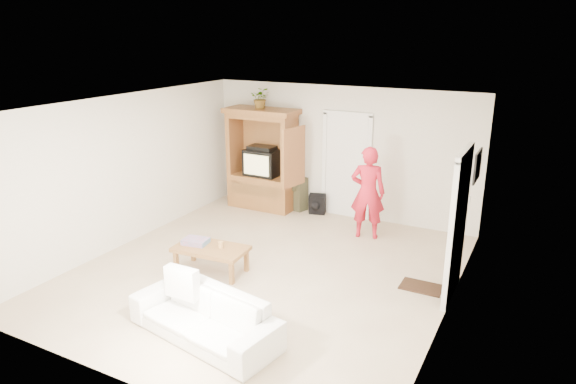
% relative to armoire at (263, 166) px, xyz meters
% --- Properties ---
extents(floor, '(6.00, 6.00, 0.00)m').
position_rel_armoire_xyz_m(floor, '(1.58, -2.66, -0.91)').
color(floor, tan).
rests_on(floor, ground).
extents(ceiling, '(6.00, 6.00, 0.00)m').
position_rel_armoire_xyz_m(ceiling, '(1.58, -2.66, 1.69)').
color(ceiling, white).
rests_on(ceiling, floor).
extents(wall_back, '(5.50, 0.00, 5.50)m').
position_rel_armoire_xyz_m(wall_back, '(1.58, 0.34, 0.39)').
color(wall_back, silver).
rests_on(wall_back, floor).
extents(wall_front, '(5.50, 0.00, 5.50)m').
position_rel_armoire_xyz_m(wall_front, '(1.58, -5.66, 0.39)').
color(wall_front, silver).
rests_on(wall_front, floor).
extents(wall_left, '(0.00, 6.00, 6.00)m').
position_rel_armoire_xyz_m(wall_left, '(-1.17, -2.66, 0.39)').
color(wall_left, silver).
rests_on(wall_left, floor).
extents(wall_right, '(0.00, 6.00, 6.00)m').
position_rel_armoire_xyz_m(wall_right, '(4.33, -2.66, 0.39)').
color(wall_right, silver).
rests_on(wall_right, floor).
extents(armoire, '(1.82, 1.14, 2.10)m').
position_rel_armoire_xyz_m(armoire, '(0.00, 0.00, 0.00)').
color(armoire, '#8F5F2C').
rests_on(armoire, floor).
extents(door_back, '(0.85, 0.05, 2.04)m').
position_rel_armoire_xyz_m(door_back, '(1.73, 0.31, 0.11)').
color(door_back, white).
rests_on(door_back, floor).
extents(doorway_right, '(0.05, 0.90, 2.04)m').
position_rel_armoire_xyz_m(doorway_right, '(4.30, -2.06, 0.11)').
color(doorway_right, black).
rests_on(doorway_right, floor).
extents(framed_picture, '(0.03, 0.60, 0.48)m').
position_rel_armoire_xyz_m(framed_picture, '(4.31, -0.76, 0.69)').
color(framed_picture, black).
rests_on(framed_picture, wall_right).
extents(doormat, '(0.60, 0.40, 0.02)m').
position_rel_armoire_xyz_m(doormat, '(3.88, -2.06, -0.90)').
color(doormat, '#382316').
rests_on(doormat, floor).
extents(plant, '(0.49, 0.46, 0.43)m').
position_rel_armoire_xyz_m(plant, '(-0.02, -0.03, 1.40)').
color(plant, '#4C7238').
rests_on(plant, armoire).
extents(man, '(0.69, 0.54, 1.69)m').
position_rel_armoire_xyz_m(man, '(2.49, -0.58, -0.06)').
color(man, red).
rests_on(man, floor).
extents(sofa, '(2.08, 1.12, 0.58)m').
position_rel_armoire_xyz_m(sofa, '(1.82, -4.56, -0.62)').
color(sofa, white).
rests_on(sofa, floor).
extents(coffee_table, '(1.17, 0.70, 0.42)m').
position_rel_armoire_xyz_m(coffee_table, '(0.84, -3.06, -0.54)').
color(coffee_table, olive).
rests_on(coffee_table, floor).
extents(towel, '(0.42, 0.33, 0.08)m').
position_rel_armoire_xyz_m(towel, '(0.55, -3.06, -0.45)').
color(towel, '#D4465F').
rests_on(towel, coffee_table).
extents(candle, '(0.08, 0.08, 0.10)m').
position_rel_armoire_xyz_m(candle, '(0.99, -3.01, -0.44)').
color(candle, tan).
rests_on(candle, coffee_table).
extents(backpack_black, '(0.37, 0.27, 0.41)m').
position_rel_armoire_xyz_m(backpack_black, '(1.20, 0.12, -0.71)').
color(backpack_black, black).
rests_on(backpack_black, floor).
extents(backpack_olive, '(0.43, 0.37, 0.70)m').
position_rel_armoire_xyz_m(backpack_olive, '(0.70, 0.19, -0.56)').
color(backpack_olive, '#47442B').
rests_on(backpack_olive, floor).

